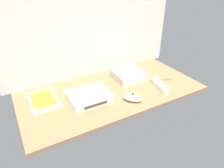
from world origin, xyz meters
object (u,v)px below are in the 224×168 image
(mini_computer, at_px, (128,75))
(game_case, at_px, (44,100))
(game_console, at_px, (89,97))
(stylus_pen, at_px, (165,79))
(remote_wand, at_px, (160,86))
(remote_nunchuk, at_px, (133,98))

(mini_computer, distance_m, game_case, 0.51)
(game_console, height_order, mini_computer, mini_computer)
(game_case, distance_m, stylus_pen, 0.71)
(mini_computer, height_order, stylus_pen, mini_computer)
(game_case, bearing_deg, game_console, -25.33)
(remote_wand, relative_size, remote_nunchuk, 1.47)
(game_console, xyz_separation_m, game_case, (-0.21, 0.11, -0.01))
(game_case, relative_size, stylus_pen, 2.15)
(stylus_pen, bearing_deg, game_console, 177.13)
(remote_nunchuk, xyz_separation_m, stylus_pen, (0.30, 0.09, -0.02))
(remote_wand, relative_size, stylus_pen, 1.69)
(game_case, xyz_separation_m, remote_nunchuk, (0.40, -0.22, 0.01))
(mini_computer, relative_size, stylus_pen, 1.97)
(mini_computer, distance_m, stylus_pen, 0.23)
(remote_wand, xyz_separation_m, remote_nunchuk, (-0.21, -0.03, 0.01))
(mini_computer, bearing_deg, remote_nunchuk, -118.03)
(game_console, xyz_separation_m, remote_nunchuk, (0.19, -0.12, -0.00))
(remote_wand, xyz_separation_m, stylus_pen, (0.09, 0.06, -0.01))
(remote_nunchuk, distance_m, stylus_pen, 0.32)
(game_console, distance_m, game_case, 0.24)
(game_console, relative_size, remote_wand, 1.40)
(mini_computer, relative_size, remote_wand, 1.17)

